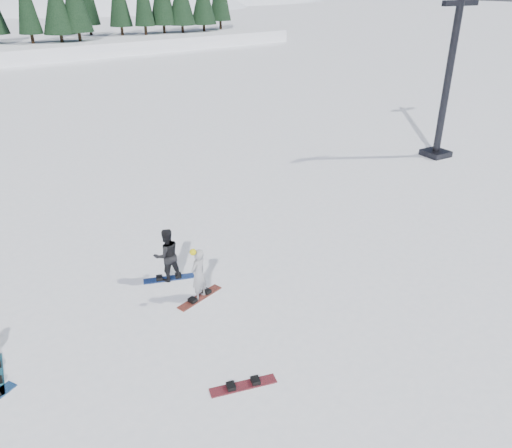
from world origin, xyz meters
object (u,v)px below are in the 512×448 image
(snowboarder_woman, at_px, (198,274))
(snowboarder_man, at_px, (167,255))
(snowboard_loose_b, at_px, (243,386))
(lift_tower, at_px, (445,94))

(snowboarder_woman, relative_size, snowboarder_man, 1.03)
(snowboarder_man, bearing_deg, snowboard_loose_b, 87.89)
(lift_tower, height_order, snowboarder_woman, lift_tower)
(lift_tower, relative_size, snowboard_loose_b, 5.13)
(lift_tower, relative_size, snowboarder_woman, 4.54)
(lift_tower, bearing_deg, snowboarder_man, -165.25)
(snowboard_loose_b, bearing_deg, lift_tower, 41.34)
(snowboarder_man, bearing_deg, lift_tower, -165.42)
(snowboarder_woman, xyz_separation_m, snowboard_loose_b, (-1.10, -3.46, -0.78))
(snowboarder_woman, xyz_separation_m, snowboarder_man, (-0.18, 1.42, 0.03))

